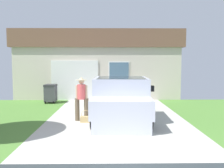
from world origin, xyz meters
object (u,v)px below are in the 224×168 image
(pickup_truck, at_px, (121,100))
(handbag, at_px, (86,119))
(person_with_hat, at_px, (82,97))
(house_with_garage, at_px, (99,64))
(wheeled_trash_bin, at_px, (51,93))

(pickup_truck, xyz_separation_m, handbag, (-1.30, -0.52, -0.59))
(person_with_hat, xyz_separation_m, handbag, (0.17, -0.24, -0.75))
(person_with_hat, distance_m, handbag, 0.80)
(person_with_hat, relative_size, handbag, 3.68)
(handbag, xyz_separation_m, house_with_garage, (0.17, 8.78, 1.95))
(pickup_truck, distance_m, person_with_hat, 1.51)
(pickup_truck, distance_m, wheeled_trash_bin, 5.23)
(person_with_hat, xyz_separation_m, wheeled_trash_bin, (-2.12, 4.08, -0.33))
(pickup_truck, xyz_separation_m, person_with_hat, (-1.47, -0.28, 0.15))
(person_with_hat, height_order, wheeled_trash_bin, person_with_hat)
(house_with_garage, height_order, wheeled_trash_bin, house_with_garage)
(pickup_truck, height_order, house_with_garage, house_with_garage)
(handbag, bearing_deg, pickup_truck, 21.80)
(person_with_hat, bearing_deg, house_with_garage, 95.50)
(pickup_truck, xyz_separation_m, house_with_garage, (-1.13, 8.26, 1.36))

